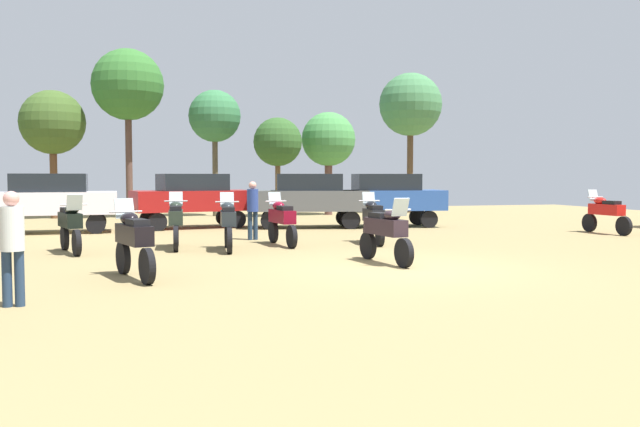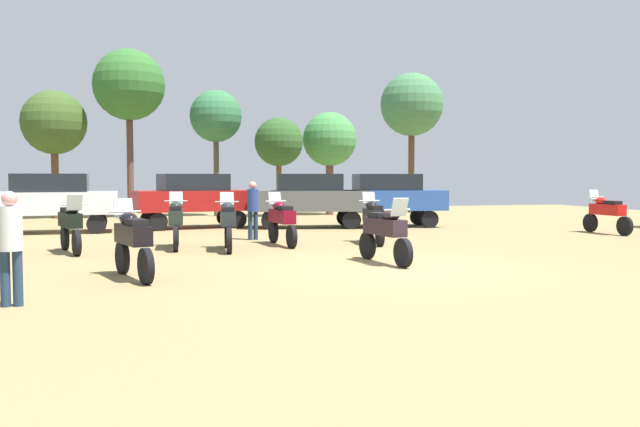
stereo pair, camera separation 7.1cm
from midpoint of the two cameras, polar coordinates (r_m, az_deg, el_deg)
The scene contains 21 objects.
ground_plane at distance 13.94m, azimuth 6.86°, elevation -4.72°, with size 44.00×52.00×0.02m.
motorcycle_1 at distance 18.76m, azimuth 4.50°, elevation -0.44°, with size 0.62×2.08×1.46m.
motorcycle_2 at distance 17.18m, azimuth -8.05°, elevation -0.74°, with size 0.62×2.16×1.49m.
motorcycle_3 at distance 12.80m, azimuth -15.91°, elevation -2.20°, with size 0.81×2.11×1.49m.
motorcycle_4 at distance 18.32m, azimuth -3.43°, elevation -0.51°, with size 0.62×2.24×1.46m.
motorcycle_5 at distance 14.56m, azimuth 5.55°, elevation -1.49°, with size 0.66×2.23×1.46m.
motorcycle_6 at distance 17.56m, azimuth -20.83°, elevation -0.85°, with size 0.79×2.17×1.48m.
motorcycle_8 at distance 23.97m, azimuth 23.32°, elevation 0.11°, with size 0.62×2.22×1.46m.
motorcycle_10 at distance 17.90m, azimuth -12.42°, elevation -0.62°, with size 0.62×2.22×1.49m.
car_1 at distance 23.98m, azimuth -22.32°, elevation 1.21°, with size 4.35×1.91×2.00m.
car_2 at distance 24.51m, azimuth -1.03°, elevation 1.49°, with size 4.57×2.63×2.00m.
car_3 at distance 24.81m, azimuth -11.01°, elevation 1.45°, with size 4.57×2.59×2.00m.
car_4 at distance 25.09m, azimuth 5.61°, elevation 1.52°, with size 4.50×2.34×2.00m.
person_1 at distance 19.94m, azimuth -5.93°, elevation 0.67°, with size 0.38×0.38×1.76m.
person_2 at distance 10.66m, azimuth -25.17°, elevation -2.05°, with size 0.34×0.34×1.70m.
tree_1 at distance 35.40m, azimuth 7.74°, elevation 9.21°, with size 3.29×3.29×7.31m.
tree_2 at distance 31.44m, azimuth -3.73°, elevation 6.12°, with size 2.30×2.30×4.68m.
tree_3 at distance 32.40m, azimuth -22.11°, elevation 7.22°, with size 2.88×2.88×5.78m.
tree_5 at distance 32.87m, azimuth 0.68°, elevation 6.34°, with size 2.66×2.66×5.08m.
tree_6 at distance 31.84m, azimuth -16.29°, elevation 10.53°, with size 3.23×3.23×7.69m.
tree_7 at distance 32.27m, azimuth -9.12°, elevation 8.20°, with size 2.48×2.48×6.02m.
Camera 1 is at (-5.33, -12.74, 1.93)m, focal length 37.14 mm.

